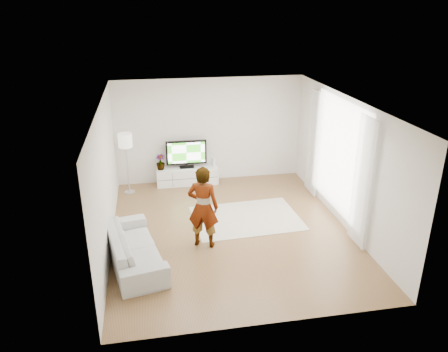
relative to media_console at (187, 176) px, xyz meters
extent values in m
plane|color=olive|center=(0.66, -2.76, -0.23)|extent=(6.00, 6.00, 0.00)
plane|color=white|center=(0.66, -2.76, 2.57)|extent=(6.00, 6.00, 0.00)
cube|color=silver|center=(-1.84, -2.76, 1.17)|extent=(0.02, 6.00, 2.80)
cube|color=silver|center=(3.16, -2.76, 1.17)|extent=(0.02, 6.00, 2.80)
cube|color=silver|center=(0.66, 0.24, 1.17)|extent=(5.00, 0.02, 2.80)
cube|color=silver|center=(0.66, -5.76, 1.17)|extent=(5.00, 0.02, 2.80)
cube|color=white|center=(3.14, -2.46, 1.22)|extent=(0.01, 2.60, 2.50)
cube|color=white|center=(3.06, -3.76, 1.12)|extent=(0.04, 0.70, 2.60)
cube|color=white|center=(3.06, -1.16, 1.12)|extent=(0.04, 0.70, 2.60)
cube|color=white|center=(0.00, 0.00, 0.00)|extent=(1.64, 0.46, 0.46)
cube|color=black|center=(0.00, -0.23, 0.00)|extent=(1.59, 0.00, 0.01)
cube|color=black|center=(-0.41, -0.23, 0.00)|extent=(0.01, 0.00, 0.41)
cube|color=black|center=(0.41, -0.23, 0.00)|extent=(0.01, 0.00, 0.41)
cube|color=black|center=(0.00, 0.03, 0.24)|extent=(0.38, 0.21, 0.02)
cube|color=black|center=(0.00, 0.03, 0.29)|extent=(0.08, 0.05, 0.08)
cube|color=black|center=(0.00, 0.03, 0.65)|extent=(1.08, 0.06, 0.65)
cube|color=green|center=(0.00, 0.00, 0.65)|extent=(0.98, 0.01, 0.56)
cube|color=white|center=(0.72, 0.00, 0.35)|extent=(0.10, 0.18, 0.24)
cube|color=#4CB2FF|center=(0.72, -0.09, 0.37)|extent=(0.01, 0.00, 0.13)
imported|color=#3F7238|center=(-0.70, 0.00, 0.44)|extent=(0.28, 0.28, 0.42)
cube|color=beige|center=(1.12, -2.28, -0.22)|extent=(2.47, 1.84, 0.01)
imported|color=#334772|center=(0.00, -3.27, 0.63)|extent=(0.72, 0.60, 1.70)
imported|color=beige|center=(-1.37, -3.65, 0.09)|extent=(1.27, 2.31, 0.64)
cylinder|color=silver|center=(-1.54, -0.32, -0.22)|extent=(0.27, 0.27, 0.02)
cylinder|color=silver|center=(-1.54, -0.32, 0.40)|extent=(0.04, 0.04, 1.22)
cylinder|color=white|center=(-1.54, -0.32, 1.18)|extent=(0.35, 0.35, 0.34)
camera|label=1|loc=(-0.96, -10.94, 4.39)|focal=35.00mm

